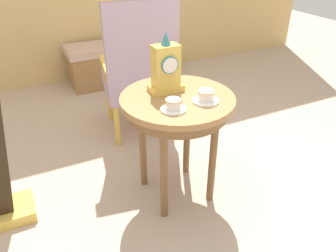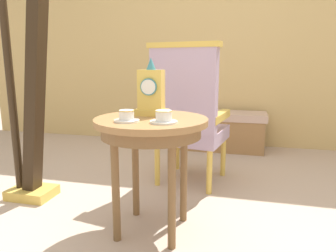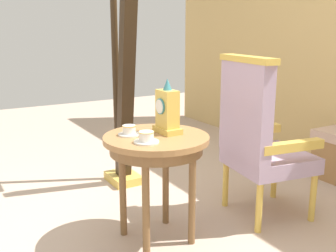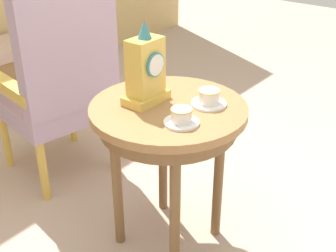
# 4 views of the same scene
# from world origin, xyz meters

# --- Properties ---
(ground_plane) EXTENTS (10.00, 10.00, 0.00)m
(ground_plane) POSITION_xyz_m (0.00, 0.00, 0.00)
(ground_plane) COLOR #BCA38E
(side_table) EXTENTS (0.64, 0.64, 0.68)m
(side_table) POSITION_xyz_m (0.03, 0.01, 0.60)
(side_table) COLOR #9E7042
(side_table) RESTS_ON ground
(teacup_left) EXTENTS (0.13, 0.13, 0.06)m
(teacup_left) POSITION_xyz_m (-0.06, -0.13, 0.71)
(teacup_left) COLOR white
(teacup_left) RESTS_ON side_table
(teacup_right) EXTENTS (0.14, 0.14, 0.07)m
(teacup_right) POSITION_xyz_m (0.14, -0.12, 0.71)
(teacup_right) COLOR white
(teacup_right) RESTS_ON side_table
(mantel_clock) EXTENTS (0.19, 0.11, 0.34)m
(mantel_clock) POSITION_xyz_m (0.01, 0.10, 0.82)
(mantel_clock) COLOR gold
(mantel_clock) RESTS_ON side_table
(armchair) EXTENTS (0.62, 0.61, 1.14)m
(armchair) POSITION_xyz_m (0.10, 0.77, 0.59)
(armchair) COLOR #B299B7
(armchair) RESTS_ON ground
(harp) EXTENTS (0.40, 0.24, 1.78)m
(harp) POSITION_xyz_m (-0.95, 0.24, 0.72)
(harp) COLOR gold
(harp) RESTS_ON ground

